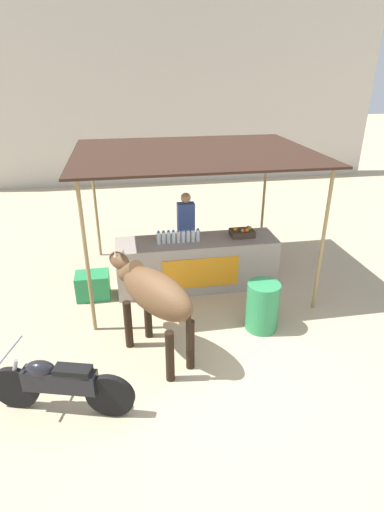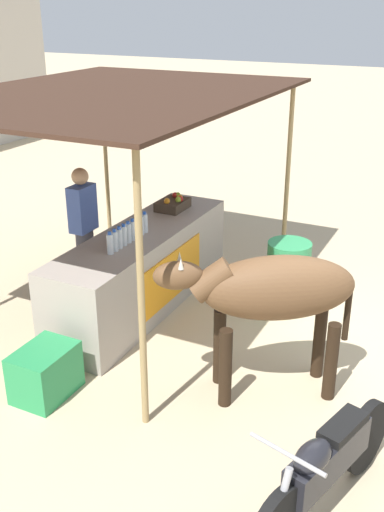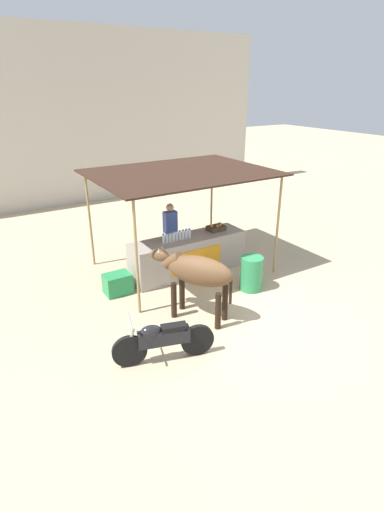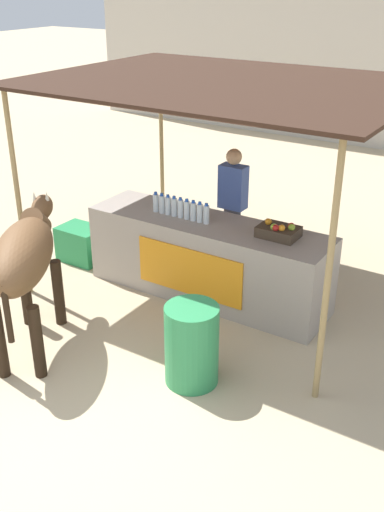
{
  "view_description": "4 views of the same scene",
  "coord_description": "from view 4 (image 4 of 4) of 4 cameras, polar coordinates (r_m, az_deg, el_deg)",
  "views": [
    {
      "loc": [
        -1.26,
        -4.49,
        3.87
      ],
      "look_at": [
        -0.28,
        1.13,
        1.16
      ],
      "focal_mm": 28.0,
      "sensor_mm": 36.0,
      "label": 1
    },
    {
      "loc": [
        -5.56,
        -1.21,
        3.44
      ],
      "look_at": [
        -0.25,
        1.42,
        0.9
      ],
      "focal_mm": 42.0,
      "sensor_mm": 36.0,
      "label": 2
    },
    {
      "loc": [
        -4.78,
        -5.72,
        4.48
      ],
      "look_at": [
        -0.4,
        1.36,
        0.85
      ],
      "focal_mm": 28.0,
      "sensor_mm": 36.0,
      "label": 3
    },
    {
      "loc": [
        3.35,
        -3.37,
        3.62
      ],
      "look_at": [
        0.21,
        1.53,
        0.84
      ],
      "focal_mm": 42.0,
      "sensor_mm": 36.0,
      "label": 4
    }
  ],
  "objects": [
    {
      "name": "water_bottle_row",
      "position": [
        7.12,
        -1.11,
        4.57
      ],
      "size": [
        0.79,
        0.07,
        0.25
      ],
      "color": "silver",
      "rests_on": "stall_counter"
    },
    {
      "name": "ground_plane",
      "position": [
        5.97,
        -9.89,
        -12.22
      ],
      "size": [
        60.0,
        60.0,
        0.0
      ],
      "primitive_type": "plane",
      "color": "tan"
    },
    {
      "name": "cooler_box",
      "position": [
        8.34,
        -10.47,
        1.16
      ],
      "size": [
        0.6,
        0.44,
        0.48
      ],
      "primitive_type": "cube",
      "color": "#268C4C",
      "rests_on": "ground"
    },
    {
      "name": "stall_awning",
      "position": [
        6.86,
        3.0,
        15.54
      ],
      "size": [
        4.2,
        3.2,
        2.53
      ],
      "color": "#382319",
      "rests_on": "ground"
    },
    {
      "name": "water_barrel",
      "position": [
        5.74,
        -0.03,
        -8.46
      ],
      "size": [
        0.52,
        0.52,
        0.82
      ],
      "primitive_type": "cylinder",
      "color": "#2D8C51",
      "rests_on": "ground"
    },
    {
      "name": "fruit_crate",
      "position": [
        6.66,
        8.26,
        2.37
      ],
      "size": [
        0.44,
        0.32,
        0.18
      ],
      "color": "#3F3326",
      "rests_on": "stall_counter"
    },
    {
      "name": "vendor_behind_counter",
      "position": [
        7.71,
        3.87,
        4.4
      ],
      "size": [
        0.34,
        0.22,
        1.65
      ],
      "color": "#383842",
      "rests_on": "ground"
    },
    {
      "name": "stall_counter",
      "position": [
        7.22,
        1.45,
        -0.27
      ],
      "size": [
        3.0,
        0.82,
        0.96
      ],
      "color": "#9E9389",
      "rests_on": "ground"
    },
    {
      "name": "cow",
      "position": [
        6.21,
        -15.6,
        -0.08
      ],
      "size": [
        1.28,
        1.73,
        1.44
      ],
      "color": "brown",
      "rests_on": "ground"
    }
  ]
}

